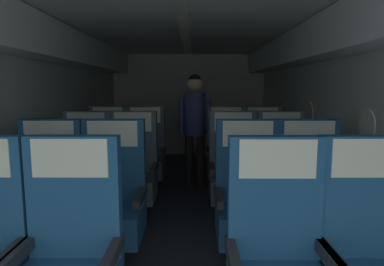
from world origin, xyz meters
TOP-DOWN VIEW (x-y plane):
  - ground at (0.00, 3.43)m, footprint 3.32×7.26m
  - fuselage_shell at (0.00, 3.68)m, footprint 3.20×6.91m
  - seat_b_left_window at (-1.02, 2.51)m, footprint 0.52×0.47m
  - seat_b_left_aisle at (-0.52, 2.51)m, footprint 0.52×0.47m
  - seat_b_right_aisle at (1.01, 2.51)m, footprint 0.52×0.47m
  - seat_b_right_window at (0.53, 2.51)m, footprint 0.52×0.47m
  - seat_c_left_window at (-1.01, 3.38)m, footprint 0.52×0.47m
  - seat_c_left_aisle at (-0.53, 3.40)m, footprint 0.52×0.47m
  - seat_c_right_aisle at (1.02, 3.40)m, footprint 0.52×0.47m
  - seat_c_right_window at (0.52, 3.41)m, footprint 0.52×0.47m
  - seat_d_left_window at (-1.02, 4.29)m, footprint 0.52×0.47m
  - seat_d_left_aisle at (-0.52, 4.28)m, footprint 0.52×0.47m
  - seat_d_right_aisle at (1.01, 4.28)m, footprint 0.52×0.47m
  - seat_d_right_window at (0.53, 4.30)m, footprint 0.52×0.47m
  - flight_attendant at (0.12, 4.54)m, footprint 0.43×0.28m

SIDE VIEW (x-z plane):
  - ground at x=0.00m, z-range -0.02..0.00m
  - seat_b_left_window at x=-1.02m, z-range -0.09..1.04m
  - seat_b_left_aisle at x=-0.52m, z-range -0.09..1.04m
  - seat_b_right_aisle at x=1.01m, z-range -0.09..1.04m
  - seat_b_right_window at x=0.53m, z-range -0.09..1.04m
  - seat_c_left_window at x=-1.01m, z-range -0.09..1.04m
  - seat_c_left_aisle at x=-0.53m, z-range -0.09..1.04m
  - seat_c_right_aisle at x=1.02m, z-range -0.09..1.04m
  - seat_c_right_window at x=0.52m, z-range -0.09..1.04m
  - seat_d_left_window at x=-1.02m, z-range -0.09..1.04m
  - seat_d_left_aisle at x=-0.52m, z-range -0.09..1.04m
  - seat_d_right_aisle at x=1.01m, z-range -0.09..1.04m
  - seat_d_right_window at x=0.53m, z-range -0.09..1.04m
  - flight_attendant at x=0.12m, z-range 0.17..1.73m
  - fuselage_shell at x=0.00m, z-range 0.46..2.55m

